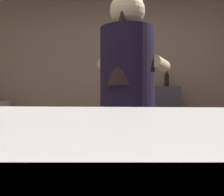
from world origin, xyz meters
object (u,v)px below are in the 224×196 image
at_px(bartender, 127,109).
at_px(bottle_soy, 167,80).
at_px(mixing_bowl, 131,116).
at_px(bottle_olive_oil, 152,81).
at_px(bottle_hot_sauce, 124,81).
at_px(bottle_vinegar, 129,81).
at_px(chefs_knife, 166,120).

xyz_separation_m(bartender, bottle_soy, (0.41, 1.74, 0.29)).
xyz_separation_m(mixing_bowl, bottle_olive_oil, (0.21, 1.04, 0.35)).
height_order(bottle_hot_sauce, bottle_vinegar, bottle_hot_sauce).
xyz_separation_m(bottle_hot_sauce, bottle_vinegar, (0.07, -0.05, -0.01)).
distance_m(mixing_bowl, chefs_knife, 0.31).
height_order(bartender, bottle_hot_sauce, bartender).
relative_size(chefs_knife, bottle_vinegar, 1.22).
relative_size(bottle_hot_sauce, bottle_vinegar, 1.08).
relative_size(mixing_bowl, bottle_olive_oil, 1.02).
bearing_deg(bottle_olive_oil, bartender, -97.75).
distance_m(chefs_knife, bottle_vinegar, 1.28).
relative_size(bottle_soy, bottle_hot_sauce, 1.17).
height_order(mixing_bowl, bottle_hot_sauce, bottle_hot_sauce).
relative_size(bottle_hot_sauce, bottle_olive_oil, 1.10).
xyz_separation_m(bottle_hot_sauce, bottle_olive_oil, (0.34, -0.05, -0.01)).
height_order(bottle_vinegar, bottle_olive_oil, bottle_vinegar).
relative_size(mixing_bowl, chefs_knife, 0.82).
height_order(chefs_knife, bottle_vinegar, bottle_vinegar).
xyz_separation_m(bartender, chefs_knife, (0.28, 0.41, -0.11)).
relative_size(mixing_bowl, bottle_hot_sauce, 0.93).
xyz_separation_m(mixing_bowl, bottle_hot_sauce, (-0.13, 1.09, 0.36)).
bearing_deg(bottle_soy, chefs_knife, -95.48).
relative_size(bartender, bottle_vinegar, 8.80).
xyz_separation_m(bottle_soy, bottle_hot_sauce, (-0.54, -0.10, -0.01)).
bearing_deg(bottle_vinegar, chefs_knife, -73.94).
height_order(bottle_soy, bottle_vinegar, bottle_soy).
bearing_deg(chefs_knife, bottle_olive_oil, 75.32).
xyz_separation_m(bartender, mixing_bowl, (0.00, 0.55, -0.08)).
xyz_separation_m(chefs_knife, bottle_olive_oil, (-0.07, 1.18, 0.37)).
bearing_deg(bottle_hot_sauce, bottle_vinegar, -37.11).
bearing_deg(mixing_bowl, bottle_hot_sauce, 96.89).
distance_m(bottle_hot_sauce, bottle_olive_oil, 0.35).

